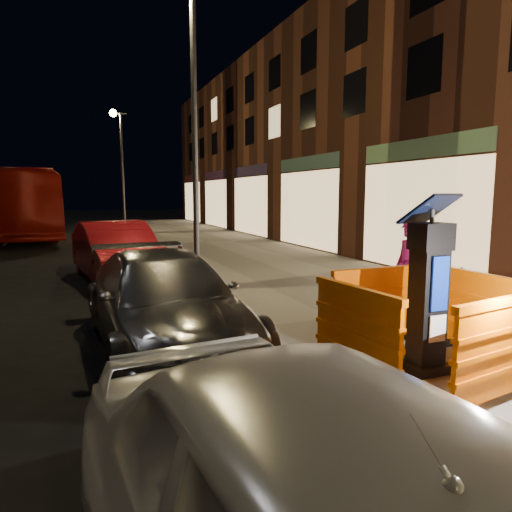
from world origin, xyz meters
name	(u,v)px	position (x,y,z in m)	size (l,w,h in m)	color
ground_plane	(231,339)	(0.00, 0.00, 0.00)	(120.00, 120.00, 0.00)	black
sidewalk	(394,315)	(3.00, 0.00, 0.07)	(6.00, 60.00, 0.15)	gray
kerb	(231,334)	(0.00, 0.00, 0.07)	(0.30, 60.00, 0.15)	slate
parking_kiosk	(428,290)	(1.56, -2.35, 1.10)	(0.60, 0.60, 1.91)	black
barrier_front	(498,353)	(1.56, -3.30, 0.68)	(1.36, 0.56, 1.06)	#FE6700
barrier_back	(376,307)	(1.56, -1.40, 0.68)	(1.36, 0.56, 1.06)	#FE6700
barrier_kerbside	(355,336)	(0.61, -2.35, 0.68)	(1.36, 0.56, 1.06)	#FE6700
barrier_bldgside	(489,318)	(2.51, -2.35, 0.68)	(1.36, 0.56, 1.06)	#FE6700
car_silver	(166,347)	(-0.98, -0.01, 0.00)	(1.87, 4.60, 1.33)	#A0A0A4
car_red	(118,280)	(-1.17, 5.57, 0.00)	(1.57, 4.49, 1.48)	maroon
bus_doubledecker	(21,238)	(-4.66, 18.77, 0.00)	(2.80, 11.95, 3.33)	maroon
man	(408,271)	(2.82, -0.53, 0.96)	(0.59, 0.39, 1.61)	#B1186B
stroller	(461,303)	(3.02, -1.43, 0.61)	(0.47, 0.73, 0.91)	black
street_lamp_mid	(195,146)	(0.25, 3.00, 3.15)	(0.12, 0.12, 6.00)	#3F3F44
street_lamp_far	(123,174)	(0.25, 18.00, 3.15)	(0.12, 0.12, 6.00)	#3F3F44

